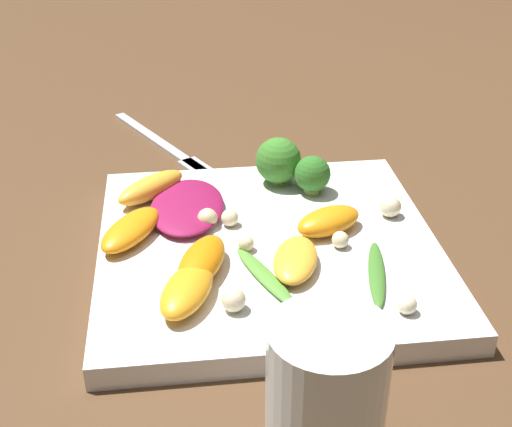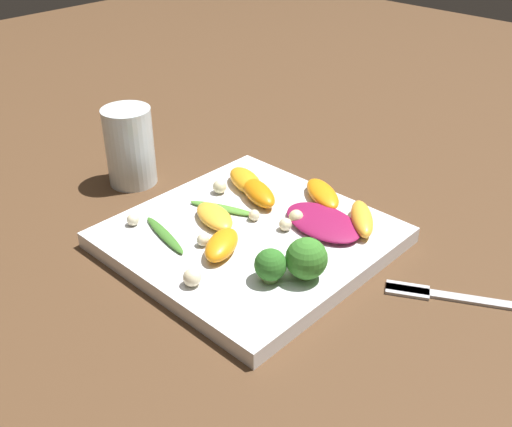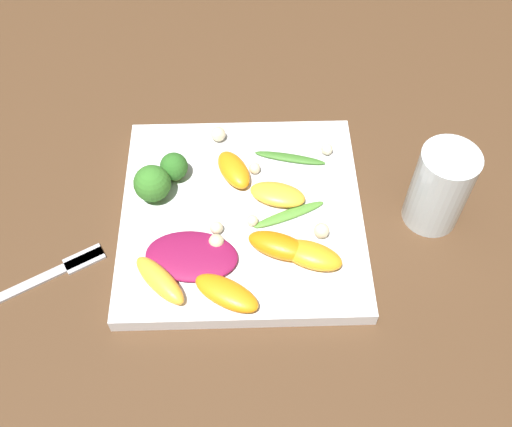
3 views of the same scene
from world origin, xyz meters
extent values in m
plane|color=#4C331E|center=(0.00, 0.00, 0.00)|extent=(2.40, 2.40, 0.00)
cube|color=white|center=(0.00, 0.00, 0.01)|extent=(0.27, 0.27, 0.02)
cylinder|color=silver|center=(-0.22, 0.00, 0.05)|extent=(0.06, 0.06, 0.11)
cube|color=#B2B2B7|center=(0.24, 0.09, 0.00)|extent=(0.18, 0.11, 0.01)
cube|color=#B2B2B7|center=(0.18, 0.05, 0.00)|extent=(0.05, 0.04, 0.01)
ellipsoid|color=maroon|center=(0.05, 0.06, 0.03)|extent=(0.11, 0.08, 0.01)
ellipsoid|color=orange|center=(-0.04, 0.06, 0.03)|extent=(0.08, 0.05, 0.02)
ellipsoid|color=#FCAD33|center=(0.09, 0.09, 0.03)|extent=(0.07, 0.07, 0.02)
ellipsoid|color=orange|center=(0.02, 0.11, 0.03)|extent=(0.08, 0.06, 0.02)
ellipsoid|color=#FCAD33|center=(-0.04, -0.02, 0.03)|extent=(0.07, 0.05, 0.02)
ellipsoid|color=orange|center=(0.01, -0.05, 0.03)|extent=(0.05, 0.07, 0.02)
ellipsoid|color=orange|center=(-0.07, 0.07, 0.03)|extent=(0.08, 0.06, 0.02)
cylinder|color=#7A9E51|center=(0.08, -0.05, 0.02)|extent=(0.02, 0.02, 0.01)
sphere|color=#2D6B23|center=(0.08, -0.05, 0.04)|extent=(0.03, 0.03, 0.03)
cylinder|color=#84AD5B|center=(0.10, -0.02, 0.02)|extent=(0.01, 0.01, 0.01)
sphere|color=#387A28|center=(0.10, -0.02, 0.04)|extent=(0.04, 0.04, 0.04)
ellipsoid|color=#518E33|center=(-0.05, 0.01, 0.02)|extent=(0.09, 0.04, 0.01)
ellipsoid|color=#3D7528|center=(-0.06, -0.07, 0.02)|extent=(0.09, 0.03, 0.01)
sphere|color=beige|center=(-0.11, -0.08, 0.03)|extent=(0.01, 0.01, 0.01)
sphere|color=beige|center=(-0.09, 0.04, 0.03)|extent=(0.02, 0.02, 0.02)
sphere|color=beige|center=(-0.02, -0.06, 0.03)|extent=(0.01, 0.01, 0.01)
sphere|color=beige|center=(-0.01, 0.02, 0.03)|extent=(0.01, 0.01, 0.01)
sphere|color=beige|center=(0.03, 0.05, 0.03)|extent=(0.02, 0.02, 0.02)
sphere|color=beige|center=(0.03, 0.03, 0.03)|extent=(0.01, 0.01, 0.01)
sphere|color=beige|center=(0.03, -0.11, 0.03)|extent=(0.02, 0.02, 0.02)
camera|label=1|loc=(-0.49, 0.07, 0.33)|focal=50.00mm
camera|label=2|loc=(0.40, -0.41, 0.39)|focal=42.00mm
camera|label=3|loc=(-0.01, 0.40, 0.57)|focal=42.00mm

